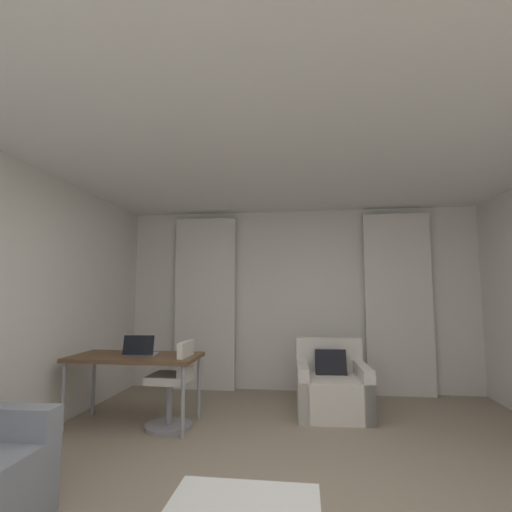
# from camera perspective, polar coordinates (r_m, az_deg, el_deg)

# --- Properties ---
(ground_plane) EXTENTS (12.00, 12.00, 0.00)m
(ground_plane) POSITION_cam_1_polar(r_m,az_deg,el_deg) (2.91, 5.90, -33.85)
(ground_plane) COLOR gray
(wall_window) EXTENTS (5.12, 0.06, 2.60)m
(wall_window) POSITION_cam_1_polar(r_m,az_deg,el_deg) (5.59, 6.47, -6.45)
(wall_window) COLOR silver
(wall_window) RESTS_ON ground
(ceiling) EXTENTS (5.12, 6.12, 0.06)m
(ceiling) POSITION_cam_1_polar(r_m,az_deg,el_deg) (2.86, 5.32, 20.42)
(ceiling) COLOR white
(ceiling) RESTS_ON wall_left
(curtain_left_panel) EXTENTS (0.90, 0.06, 2.50)m
(curtain_left_panel) POSITION_cam_1_polar(r_m,az_deg,el_deg) (5.65, -7.72, -6.93)
(curtain_left_panel) COLOR silver
(curtain_left_panel) RESTS_ON ground
(curtain_right_panel) EXTENTS (0.90, 0.06, 2.50)m
(curtain_right_panel) POSITION_cam_1_polar(r_m,az_deg,el_deg) (5.62, 20.72, -6.62)
(curtain_right_panel) COLOR silver
(curtain_right_panel) RESTS_ON ground
(armchair) EXTENTS (0.84, 0.85, 0.83)m
(armchair) POSITION_cam_1_polar(r_m,az_deg,el_deg) (4.71, 11.41, -19.01)
(armchair) COLOR silver
(armchair) RESTS_ON ground
(desk) EXTENTS (1.35, 0.66, 0.72)m
(desk) POSITION_cam_1_polar(r_m,az_deg,el_deg) (4.36, -17.76, -14.85)
(desk) COLOR brown
(desk) RESTS_ON ground
(desk_chair) EXTENTS (0.48, 0.48, 0.88)m
(desk_chair) POSITION_cam_1_polar(r_m,az_deg,el_deg) (4.23, -12.40, -19.01)
(desk_chair) COLOR gray
(desk_chair) RESTS_ON ground
(laptop) EXTENTS (0.34, 0.27, 0.22)m
(laptop) POSITION_cam_1_polar(r_m,az_deg,el_deg) (4.31, -17.03, -13.57)
(laptop) COLOR #ADADB2
(laptop) RESTS_ON desk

